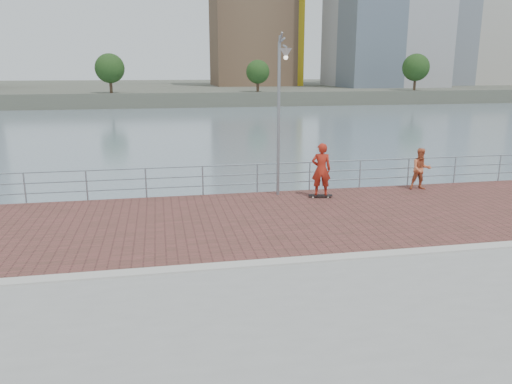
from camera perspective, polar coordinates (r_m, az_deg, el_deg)
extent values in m
plane|color=slate|center=(13.08, 1.75, -16.33)|extent=(400.00, 400.00, 0.00)
cube|color=brown|center=(15.51, -1.14, -3.22)|extent=(40.00, 6.80, 0.02)
cube|color=#B7B5AD|center=(12.18, 1.83, -8.06)|extent=(40.00, 0.40, 0.06)
cube|color=#4C5142|center=(133.63, -10.18, 11.50)|extent=(320.00, 95.00, 2.50)
cylinder|color=#8C9EA8|center=(19.02, -24.91, 0.38)|extent=(0.06, 0.06, 1.10)
cylinder|color=#8C9EA8|center=(18.63, -18.78, 0.68)|extent=(0.06, 0.06, 1.10)
cylinder|color=#8C9EA8|center=(18.46, -12.46, 0.98)|extent=(0.06, 0.06, 1.10)
cylinder|color=#8C9EA8|center=(18.51, -6.10, 1.28)|extent=(0.06, 0.06, 1.10)
cylinder|color=#8C9EA8|center=(18.79, 0.14, 1.55)|extent=(0.06, 0.06, 1.10)
cylinder|color=#8C9EA8|center=(19.29, 6.14, 1.79)|extent=(0.06, 0.06, 1.10)
cylinder|color=#8C9EA8|center=(19.98, 11.77, 2.00)|extent=(0.06, 0.06, 1.10)
cylinder|color=#8C9EA8|center=(20.86, 16.99, 2.18)|extent=(0.06, 0.06, 1.10)
cylinder|color=#8C9EA8|center=(21.89, 21.75, 2.33)|extent=(0.06, 0.06, 1.10)
cylinder|color=#8C9EA8|center=(23.06, 26.05, 2.45)|extent=(0.06, 0.06, 1.10)
cylinder|color=#8C9EA8|center=(18.51, -2.98, 3.08)|extent=(39.00, 0.05, 0.05)
cylinder|color=#8C9EA8|center=(18.59, -2.96, 1.95)|extent=(39.00, 0.05, 0.05)
cylinder|color=#8C9EA8|center=(18.67, -2.95, 0.86)|extent=(39.00, 0.05, 0.05)
cylinder|color=gray|center=(18.10, 2.60, 8.09)|extent=(0.11, 0.11, 5.48)
cylinder|color=gray|center=(17.59, 3.06, 16.86)|extent=(0.07, 0.91, 0.07)
cone|color=#B2B2AD|center=(17.14, 3.44, 16.32)|extent=(0.40, 0.40, 0.32)
cube|color=black|center=(18.28, 7.37, -0.37)|extent=(0.88, 0.40, 0.03)
cylinder|color=beige|center=(18.19, 6.53, -0.58)|extent=(0.07, 0.06, 0.07)
cylinder|color=beige|center=(18.25, 8.24, -0.58)|extent=(0.07, 0.06, 0.07)
cylinder|color=beige|center=(18.33, 6.49, -0.46)|extent=(0.07, 0.06, 0.07)
cylinder|color=beige|center=(18.39, 8.18, -0.46)|extent=(0.07, 0.06, 0.07)
imported|color=#A92516|center=(18.06, 7.46, 2.57)|extent=(0.78, 0.60, 1.91)
imported|color=#CC643C|center=(20.22, 18.34, 2.51)|extent=(0.87, 0.73, 1.60)
cube|color=brown|center=(123.63, -0.55, 19.42)|extent=(18.00, 18.00, 31.52)
cylinder|color=#473323|center=(88.34, -16.28, 12.03)|extent=(0.50, 0.50, 3.77)
sphere|color=#193814|center=(88.31, -16.38, 13.42)|extent=(4.84, 4.84, 4.84)
cylinder|color=#473323|center=(89.77, 0.20, 12.41)|extent=(0.50, 0.50, 3.20)
sphere|color=#193814|center=(89.73, 0.20, 13.58)|extent=(4.11, 4.11, 4.11)
cylinder|color=#473323|center=(100.04, 17.71, 12.13)|extent=(0.50, 0.50, 3.90)
sphere|color=#193814|center=(100.02, 17.80, 13.41)|extent=(5.01, 5.01, 5.01)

